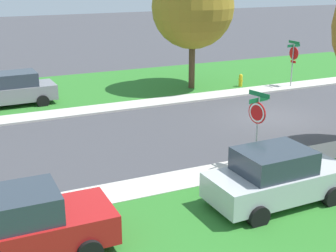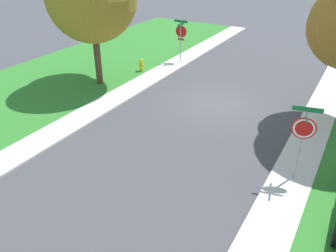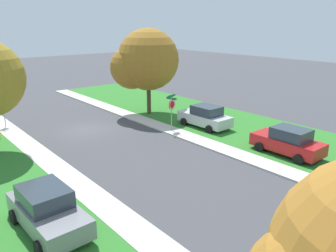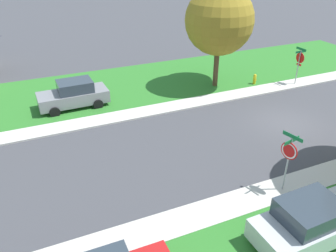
{
  "view_description": "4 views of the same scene",
  "coord_description": "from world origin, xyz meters",
  "px_view_note": "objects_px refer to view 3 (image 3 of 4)",
  "views": [
    {
      "loc": [
        -17.62,
        13.66,
        6.66
      ],
      "look_at": [
        -2.99,
        6.9,
        1.4
      ],
      "focal_mm": 50.95,
      "sensor_mm": 36.0,
      "label": 1
    },
    {
      "loc": [
        -5.84,
        14.7,
        7.36
      ],
      "look_at": [
        -0.38,
        5.39,
        1.4
      ],
      "focal_mm": 36.82,
      "sensor_mm": 36.0,
      "label": 2
    },
    {
      "loc": [
        11.06,
        22.79,
        7.83
      ],
      "look_at": [
        -2.4,
        6.72,
        1.4
      ],
      "focal_mm": 36.05,
      "sensor_mm": 36.0,
      "label": 3
    },
    {
      "loc": [
        -13.3,
        13.39,
        9.43
      ],
      "look_at": [
        0.16,
        7.5,
        1.4
      ],
      "focal_mm": 36.41,
      "sensor_mm": 36.0,
      "label": 4
    }
  ],
  "objects_px": {
    "stop_sign_far_corner": "(172,107)",
    "car_red_far_down_street": "(288,142)",
    "car_grey_across_road": "(47,210)",
    "car_silver_behind_trees": "(205,117)",
    "stop_sign_near_corner": "(3,104)",
    "tree_sidewalk_near": "(144,62)"
  },
  "relations": [
    {
      "from": "car_grey_across_road",
      "to": "car_red_far_down_street",
      "type": "height_order",
      "value": "same"
    },
    {
      "from": "stop_sign_far_corner",
      "to": "car_grey_across_road",
      "type": "distance_m",
      "value": 13.71
    },
    {
      "from": "car_grey_across_road",
      "to": "tree_sidewalk_near",
      "type": "height_order",
      "value": "tree_sidewalk_near"
    },
    {
      "from": "car_red_far_down_street",
      "to": "car_silver_behind_trees",
      "type": "xyz_separation_m",
      "value": [
        -0.25,
        -7.26,
        0.0
      ]
    },
    {
      "from": "tree_sidewalk_near",
      "to": "car_silver_behind_trees",
      "type": "bearing_deg",
      "value": 101.24
    },
    {
      "from": "car_grey_across_road",
      "to": "car_silver_behind_trees",
      "type": "relative_size",
      "value": 1.0
    },
    {
      "from": "tree_sidewalk_near",
      "to": "car_grey_across_road",
      "type": "bearing_deg",
      "value": 41.46
    },
    {
      "from": "stop_sign_near_corner",
      "to": "tree_sidewalk_near",
      "type": "relative_size",
      "value": 0.37
    },
    {
      "from": "car_silver_behind_trees",
      "to": "tree_sidewalk_near",
      "type": "xyz_separation_m",
      "value": [
        1.23,
        -6.19,
        3.79
      ]
    },
    {
      "from": "car_grey_across_road",
      "to": "stop_sign_far_corner",
      "type": "bearing_deg",
      "value": -151.29
    },
    {
      "from": "stop_sign_near_corner",
      "to": "car_red_far_down_street",
      "type": "bearing_deg",
      "value": 123.85
    },
    {
      "from": "car_red_far_down_street",
      "to": "tree_sidewalk_near",
      "type": "distance_m",
      "value": 14.01
    },
    {
      "from": "stop_sign_far_corner",
      "to": "tree_sidewalk_near",
      "type": "height_order",
      "value": "tree_sidewalk_near"
    },
    {
      "from": "stop_sign_far_corner",
      "to": "car_red_far_down_street",
      "type": "bearing_deg",
      "value": 105.45
    },
    {
      "from": "car_red_far_down_street",
      "to": "car_silver_behind_trees",
      "type": "relative_size",
      "value": 0.99
    },
    {
      "from": "tree_sidewalk_near",
      "to": "stop_sign_far_corner",
      "type": "bearing_deg",
      "value": 75.88
    },
    {
      "from": "car_grey_across_road",
      "to": "car_silver_behind_trees",
      "type": "xyz_separation_m",
      "value": [
        -14.52,
        -5.55,
        0.0
      ]
    },
    {
      "from": "tree_sidewalk_near",
      "to": "car_red_far_down_street",
      "type": "bearing_deg",
      "value": 94.19
    },
    {
      "from": "stop_sign_near_corner",
      "to": "car_silver_behind_trees",
      "type": "distance_m",
      "value": 15.63
    },
    {
      "from": "stop_sign_near_corner",
      "to": "car_silver_behind_trees",
      "type": "height_order",
      "value": "stop_sign_near_corner"
    },
    {
      "from": "stop_sign_far_corner",
      "to": "car_grey_across_road",
      "type": "xyz_separation_m",
      "value": [
        11.99,
        6.57,
        -1.01
      ]
    },
    {
      "from": "stop_sign_near_corner",
      "to": "car_red_far_down_street",
      "type": "distance_m",
      "value": 20.93
    }
  ]
}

